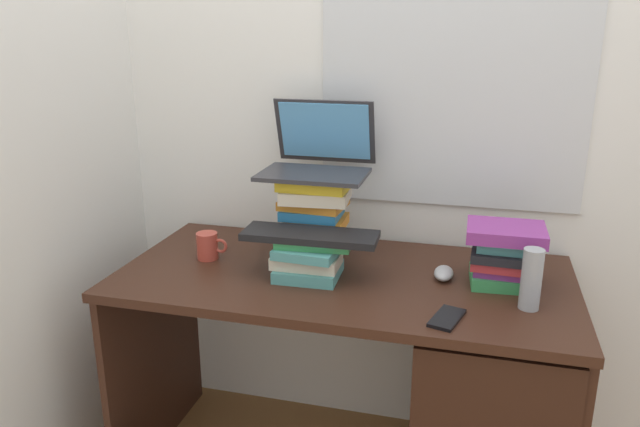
% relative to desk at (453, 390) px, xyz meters
% --- Properties ---
extents(wall_back, '(6.00, 0.06, 2.60)m').
position_rel_desk_xyz_m(wall_back, '(-0.37, 0.42, 0.88)').
color(wall_back, white).
rests_on(wall_back, ground).
extents(wall_left, '(0.05, 6.00, 2.60)m').
position_rel_desk_xyz_m(wall_left, '(-1.32, 0.03, 0.88)').
color(wall_left, silver).
rests_on(wall_left, ground).
extents(desk, '(1.44, 0.70, 0.77)m').
position_rel_desk_xyz_m(desk, '(0.00, 0.00, 0.00)').
color(desk, '#381E14').
rests_on(desk, ground).
extents(book_stack_tall, '(0.24, 0.20, 0.29)m').
position_rel_desk_xyz_m(book_stack_tall, '(-0.50, 0.14, 0.50)').
color(book_stack_tall, gray).
rests_on(book_stack_tall, desk).
extents(book_stack_keyboard_riser, '(0.25, 0.20, 0.13)m').
position_rel_desk_xyz_m(book_stack_keyboard_riser, '(-0.47, -0.02, 0.42)').
color(book_stack_keyboard_riser, teal).
rests_on(book_stack_keyboard_riser, desk).
extents(book_stack_side, '(0.23, 0.21, 0.19)m').
position_rel_desk_xyz_m(book_stack_side, '(0.12, 0.07, 0.45)').
color(book_stack_side, '#338C4C').
rests_on(book_stack_side, desk).
extents(laptop, '(0.35, 0.31, 0.24)m').
position_rel_desk_xyz_m(laptop, '(-0.50, 0.20, 0.69)').
color(laptop, '#2D2D33').
rests_on(laptop, book_stack_tall).
extents(keyboard, '(0.42, 0.15, 0.02)m').
position_rel_desk_xyz_m(keyboard, '(-0.46, -0.03, 0.49)').
color(keyboard, black).
rests_on(keyboard, book_stack_keyboard_riser).
extents(computer_mouse, '(0.06, 0.10, 0.04)m').
position_rel_desk_xyz_m(computer_mouse, '(-0.06, 0.07, 0.37)').
color(computer_mouse, '#A5A8AD').
rests_on(computer_mouse, desk).
extents(mug, '(0.11, 0.07, 0.09)m').
position_rel_desk_xyz_m(mug, '(-0.84, 0.04, 0.40)').
color(mug, '#B23F33').
rests_on(mug, desk).
extents(water_bottle, '(0.06, 0.06, 0.18)m').
position_rel_desk_xyz_m(water_bottle, '(0.19, -0.08, 0.44)').
color(water_bottle, '#999EA5').
rests_on(water_bottle, desk).
extents(cell_phone, '(0.10, 0.15, 0.01)m').
position_rel_desk_xyz_m(cell_phone, '(-0.03, -0.21, 0.36)').
color(cell_phone, black).
rests_on(cell_phone, desk).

